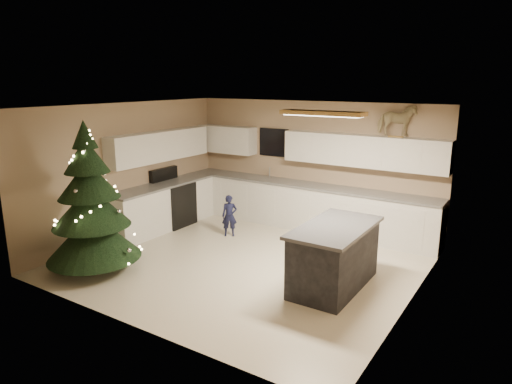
# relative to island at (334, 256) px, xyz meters

# --- Properties ---
(ground_plane) EXTENTS (5.50, 5.50, 0.00)m
(ground_plane) POSITION_rel_island_xyz_m (-1.65, 0.07, -0.48)
(ground_plane) COLOR #BFB59F
(room_shell) EXTENTS (5.52, 5.02, 2.61)m
(room_shell) POSITION_rel_island_xyz_m (-1.63, 0.08, 1.27)
(room_shell) COLOR tan
(room_shell) RESTS_ON ground_plane
(cabinetry) EXTENTS (5.50, 3.20, 2.00)m
(cabinetry) POSITION_rel_island_xyz_m (-2.56, 1.72, 0.28)
(cabinetry) COLOR silver
(cabinetry) RESTS_ON ground_plane
(island) EXTENTS (0.90, 1.70, 0.95)m
(island) POSITION_rel_island_xyz_m (0.00, 0.00, 0.00)
(island) COLOR black
(island) RESTS_ON ground_plane
(bar_stool) EXTENTS (0.34, 0.34, 0.65)m
(bar_stool) POSITION_rel_island_xyz_m (-0.62, 0.36, 0.01)
(bar_stool) COLOR olive
(bar_stool) RESTS_ON ground_plane
(christmas_tree) EXTENTS (1.52, 1.47, 2.43)m
(christmas_tree) POSITION_rel_island_xyz_m (-3.50, -1.53, 0.52)
(christmas_tree) COLOR #3F2816
(christmas_tree) RESTS_ON ground_plane
(toddler) EXTENTS (0.36, 0.34, 0.82)m
(toddler) POSITION_rel_island_xyz_m (-2.65, 1.02, -0.07)
(toddler) COLOR black
(toddler) RESTS_ON ground_plane
(rocking_horse) EXTENTS (0.73, 0.51, 0.58)m
(rocking_horse) POSITION_rel_island_xyz_m (0.10, 2.40, 1.82)
(rocking_horse) COLOR olive
(rocking_horse) RESTS_ON cabinetry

